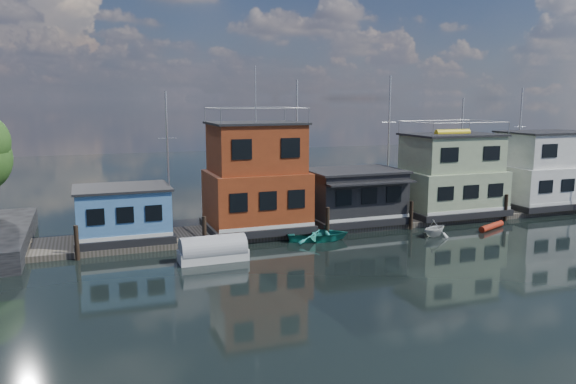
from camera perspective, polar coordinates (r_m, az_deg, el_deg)
name	(u,v)px	position (r m, az deg, el deg)	size (l,w,h in m)	color
ground	(452,267)	(35.22, 16.28, -7.29)	(160.00, 160.00, 0.00)	black
dock	(359,222)	(45.03, 7.22, -3.08)	(48.00, 5.00, 0.40)	#595147
houseboat_blue	(123,214)	(39.79, -16.43, -2.11)	(6.40, 4.90, 3.66)	black
houseboat_red	(256,179)	(41.14, -3.25, 1.32)	(7.40, 5.90, 11.86)	black
houseboat_dark	(354,195)	(44.36, 6.71, -0.34)	(7.40, 6.10, 4.06)	black
houseboat_green	(450,176)	(48.91, 16.18, 1.60)	(8.40, 5.90, 7.03)	black
houseboat_white	(544,171)	(55.40, 24.55, 1.99)	(8.40, 5.90, 6.66)	black
pilings	(373,219)	(42.27, 8.58, -2.69)	(42.28, 0.28, 2.20)	#2D2116
background_masts	(376,147)	(51.69, 8.97, 4.50)	(36.40, 0.16, 12.00)	silver
tarp_runabout	(213,251)	(35.14, -7.63, -5.94)	(4.25, 1.77, 1.71)	white
dinghy_teal	(318,234)	(39.85, 3.04, -4.29)	(3.14, 4.39, 0.91)	teal
red_kayak	(492,226)	(45.85, 19.97, -3.31)	(0.47, 0.47, 3.22)	#AA2612
dinghy_white	(435,228)	(42.26, 14.67, -3.55)	(2.07, 2.40, 1.26)	silver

